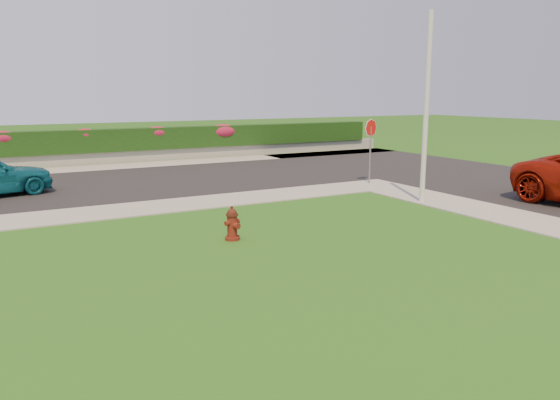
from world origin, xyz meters
TOP-DOWN VIEW (x-y plane):
  - ground at (0.00, 0.00)m, footprint 120.00×120.00m
  - street_far at (-5.00, 14.00)m, footprint 26.00×8.00m
  - curb_corner at (7.00, 9.00)m, footprint 2.00×2.00m
  - sidewalk_beyond at (-1.00, 19.00)m, footprint 34.00×2.00m
  - retaining_wall at (-1.00, 20.50)m, footprint 34.00×0.40m
  - hedge at (-1.00, 20.60)m, footprint 32.00×0.90m
  - fire_hydrant at (-0.80, 4.47)m, footprint 0.42×0.40m
  - utility_pole at (6.31, 5.68)m, footprint 0.16×0.16m
  - stop_sign at (7.11, 9.37)m, footprint 0.66×0.19m
  - flower_clump_c at (-4.88, 20.50)m, footprint 1.26×0.81m
  - flower_clump_d at (-1.36, 20.50)m, footprint 1.13×0.72m
  - flower_clump_e at (2.19, 20.50)m, footprint 1.23×0.79m
  - flower_clump_f at (5.81, 20.50)m, footprint 1.54×0.99m

SIDE VIEW (x-z plane):
  - ground at x=0.00m, z-range 0.00..0.00m
  - street_far at x=-5.00m, z-range 0.00..0.04m
  - curb_corner at x=7.00m, z-range 0.00..0.04m
  - sidewalk_beyond at x=-1.00m, z-range 0.00..0.04m
  - retaining_wall at x=-1.00m, z-range 0.00..0.60m
  - fire_hydrant at x=-0.80m, z-range -0.02..0.79m
  - hedge at x=-1.00m, z-range 0.60..1.70m
  - flower_clump_f at x=5.81m, z-range 1.01..1.78m
  - flower_clump_c at x=-4.88m, z-range 1.13..1.77m
  - flower_clump_e at x=2.19m, z-range 1.15..1.76m
  - flower_clump_d at x=-1.36m, z-range 1.20..1.76m
  - stop_sign at x=7.11m, z-range 0.59..3.07m
  - utility_pole at x=6.31m, z-range 0.00..5.86m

